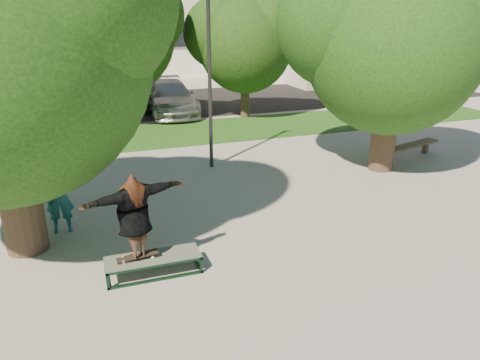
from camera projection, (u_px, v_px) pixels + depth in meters
name	position (u px, v px, depth m)	size (l,w,h in m)	color
ground	(231.00, 239.00, 10.37)	(120.00, 120.00, 0.00)	gray
grass_strip	(181.00, 133.00, 19.08)	(30.00, 4.00, 0.02)	#184213
asphalt_strip	(135.00, 105.00, 24.53)	(40.00, 8.00, 0.01)	black
tree_right	(390.00, 35.00, 13.52)	(6.24, 5.33, 6.51)	#38281E
bg_tree_mid	(114.00, 28.00, 19.33)	(5.76, 4.92, 6.24)	#38281E
bg_tree_right	(243.00, 39.00, 20.77)	(5.04, 4.31, 5.43)	#38281E
lamppost	(209.00, 67.00, 14.01)	(0.25, 0.15, 6.11)	#2D2D30
side_building	(370.00, 19.00, 34.04)	(15.00, 10.00, 8.00)	silver
grind_box	(154.00, 265.00, 8.97)	(1.80, 0.60, 0.38)	black
skater_rig	(134.00, 216.00, 8.51)	(2.07, 1.15, 1.70)	white
bystander	(59.00, 197.00, 10.47)	(0.61, 0.40, 1.68)	#165455
bench	(407.00, 148.00, 15.78)	(3.00, 1.23, 0.46)	brown
car_dark	(123.00, 90.00, 24.55)	(1.64, 4.70, 1.55)	black
car_grey	(153.00, 92.00, 24.30)	(2.23, 4.84, 1.35)	#59585D
car_silver_b	(170.00, 97.00, 22.48)	(2.14, 5.26, 1.53)	#B5B5BA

